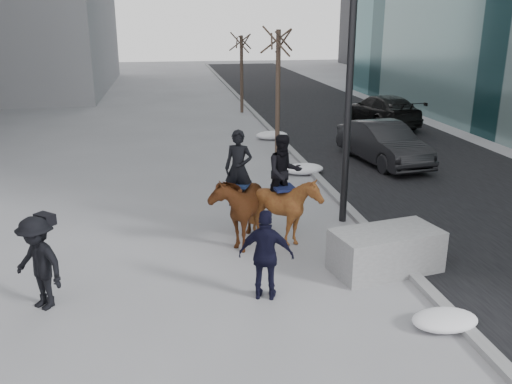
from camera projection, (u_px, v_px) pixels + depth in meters
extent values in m
plane|color=gray|center=(266.00, 280.00, 10.97)|extent=(120.00, 120.00, 0.00)
cube|color=black|center=(394.00, 152.00, 21.45)|extent=(8.00, 90.00, 0.01)
cube|color=gray|center=(295.00, 155.00, 20.81)|extent=(0.25, 90.00, 0.12)
cube|color=gray|center=(386.00, 251.00, 11.27)|extent=(2.40, 1.53, 0.89)
imported|color=black|center=(383.00, 143.00, 19.64)|extent=(2.22, 4.73, 1.50)
imported|color=black|center=(381.00, 110.00, 26.71)|extent=(2.66, 5.39, 1.51)
imported|color=#4B280F|center=(240.00, 206.00, 12.67)|extent=(1.66, 2.25, 1.73)
imported|color=black|center=(239.00, 169.00, 12.54)|extent=(0.78, 0.66, 1.80)
cube|color=#101D3C|center=(239.00, 184.00, 12.66)|extent=(0.66, 0.70, 0.06)
imported|color=#4E210F|center=(285.00, 209.00, 12.53)|extent=(1.51, 1.66, 1.68)
imported|color=black|center=(284.00, 172.00, 12.41)|extent=(0.92, 0.75, 1.76)
cube|color=#10163A|center=(284.00, 188.00, 12.52)|extent=(0.54, 0.61, 0.06)
imported|color=black|center=(266.00, 255.00, 10.02)|extent=(1.11, 0.71, 1.75)
cylinder|color=#ED410D|center=(259.00, 231.00, 10.44)|extent=(0.04, 0.18, 0.07)
imported|color=black|center=(38.00, 263.00, 9.69)|extent=(1.28, 1.23, 1.75)
cube|color=black|center=(45.00, 219.00, 9.72)|extent=(0.42, 0.40, 0.20)
cylinder|color=black|center=(352.00, 43.00, 12.83)|extent=(0.18, 0.18, 9.00)
ellipsoid|color=white|center=(272.00, 135.00, 23.75)|extent=(1.40, 0.89, 0.36)
ellipsoid|color=white|center=(445.00, 320.00, 9.24)|extent=(1.16, 0.74, 0.29)
ellipsoid|color=white|center=(303.00, 169.00, 18.44)|extent=(1.38, 0.87, 0.35)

